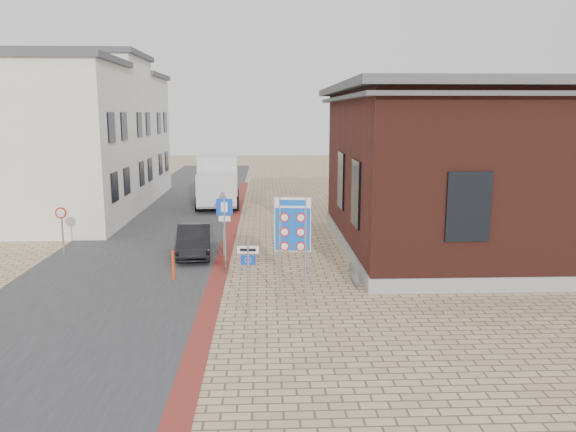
{
  "coord_description": "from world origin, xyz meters",
  "views": [
    {
      "loc": [
        -0.32,
        -15.96,
        5.69
      ],
      "look_at": [
        0.46,
        2.88,
        2.2
      ],
      "focal_mm": 35.0,
      "sensor_mm": 36.0,
      "label": 1
    }
  ],
  "objects_px": {
    "parking_sign": "(225,220)",
    "box_truck": "(218,180)",
    "sedan": "(194,240)",
    "bollard": "(173,265)",
    "essen_sign": "(248,268)",
    "border_sign": "(293,226)"
  },
  "relations": [
    {
      "from": "sedan",
      "to": "box_truck",
      "type": "relative_size",
      "value": 0.62
    },
    {
      "from": "parking_sign",
      "to": "box_truck",
      "type": "bearing_deg",
      "value": 98.91
    },
    {
      "from": "box_truck",
      "to": "essen_sign",
      "type": "distance_m",
      "value": 19.49
    },
    {
      "from": "sedan",
      "to": "bollard",
      "type": "distance_m",
      "value": 3.41
    },
    {
      "from": "box_truck",
      "to": "essen_sign",
      "type": "xyz_separation_m",
      "value": [
        2.41,
        -19.34,
        -0.14
      ]
    },
    {
      "from": "border_sign",
      "to": "bollard",
      "type": "relative_size",
      "value": 3.12
    },
    {
      "from": "parking_sign",
      "to": "bollard",
      "type": "xyz_separation_m",
      "value": [
        -1.7,
        -1.34,
        -1.34
      ]
    },
    {
      "from": "box_truck",
      "to": "essen_sign",
      "type": "relative_size",
      "value": 2.7
    },
    {
      "from": "box_truck",
      "to": "parking_sign",
      "type": "xyz_separation_m",
      "value": [
        1.41,
        -14.22,
        0.26
      ]
    },
    {
      "from": "border_sign",
      "to": "bollard",
      "type": "bearing_deg",
      "value": 156.76
    },
    {
      "from": "border_sign",
      "to": "essen_sign",
      "type": "relative_size",
      "value": 1.44
    },
    {
      "from": "border_sign",
      "to": "parking_sign",
      "type": "height_order",
      "value": "border_sign"
    },
    {
      "from": "box_truck",
      "to": "bollard",
      "type": "xyz_separation_m",
      "value": [
        -0.29,
        -15.56,
        -1.07
      ]
    },
    {
      "from": "parking_sign",
      "to": "bollard",
      "type": "height_order",
      "value": "parking_sign"
    },
    {
      "from": "bollard",
      "to": "essen_sign",
      "type": "bearing_deg",
      "value": -54.43
    },
    {
      "from": "box_truck",
      "to": "border_sign",
      "type": "height_order",
      "value": "border_sign"
    },
    {
      "from": "box_truck",
      "to": "parking_sign",
      "type": "distance_m",
      "value": 14.3
    },
    {
      "from": "parking_sign",
      "to": "sedan",
      "type": "bearing_deg",
      "value": 127.48
    },
    {
      "from": "border_sign",
      "to": "bollard",
      "type": "distance_m",
      "value": 4.95
    },
    {
      "from": "essen_sign",
      "to": "bollard",
      "type": "distance_m",
      "value": 4.74
    },
    {
      "from": "sedan",
      "to": "parking_sign",
      "type": "height_order",
      "value": "parking_sign"
    },
    {
      "from": "box_truck",
      "to": "sedan",
      "type": "bearing_deg",
      "value": -92.78
    }
  ]
}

